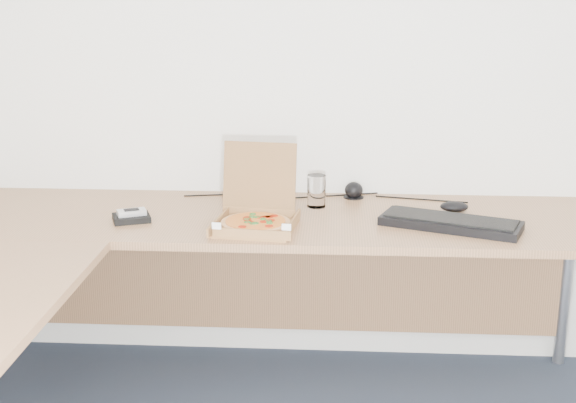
# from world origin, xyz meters

# --- Properties ---
(room_shell) EXTENTS (3.50, 3.50, 2.50)m
(room_shell) POSITION_xyz_m (0.00, 0.00, 1.25)
(room_shell) COLOR white
(room_shell) RESTS_ON ground
(desk) EXTENTS (2.50, 2.20, 0.73)m
(desk) POSITION_xyz_m (-0.82, 0.97, 0.70)
(desk) COLOR #976945
(desk) RESTS_ON ground
(pizza_box) EXTENTS (0.28, 0.32, 0.28)m
(pizza_box) POSITION_xyz_m (-0.56, 1.25, 0.76)
(pizza_box) COLOR #98683A
(pizza_box) RESTS_ON desk
(drinking_glass) EXTENTS (0.07, 0.07, 0.13)m
(drinking_glass) POSITION_xyz_m (-0.35, 1.53, 0.79)
(drinking_glass) COLOR silver
(drinking_glass) RESTS_ON desk
(keyboard) EXTENTS (0.53, 0.35, 0.03)m
(keyboard) POSITION_xyz_m (0.14, 1.29, 0.75)
(keyboard) COLOR black
(keyboard) RESTS_ON desk
(mouse) EXTENTS (0.11, 0.08, 0.04)m
(mouse) POSITION_xyz_m (0.18, 1.50, 0.75)
(mouse) COLOR black
(mouse) RESTS_ON desk
(wallet) EXTENTS (0.16, 0.15, 0.02)m
(wallet) POSITION_xyz_m (-1.04, 1.30, 0.74)
(wallet) COLOR black
(wallet) RESTS_ON desk
(phone) EXTENTS (0.12, 0.09, 0.02)m
(phone) POSITION_xyz_m (-1.04, 1.30, 0.76)
(phone) COLOR #B2B5BA
(phone) RESTS_ON wallet
(dome_speaker) EXTENTS (0.08, 0.08, 0.07)m
(dome_speaker) POSITION_xyz_m (-0.20, 1.68, 0.77)
(dome_speaker) COLOR black
(dome_speaker) RESTS_ON desk
(cable_bundle) EXTENTS (0.56, 0.12, 0.01)m
(cable_bundle) POSITION_xyz_m (-0.35, 1.68, 0.73)
(cable_bundle) COLOR black
(cable_bundle) RESTS_ON desk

